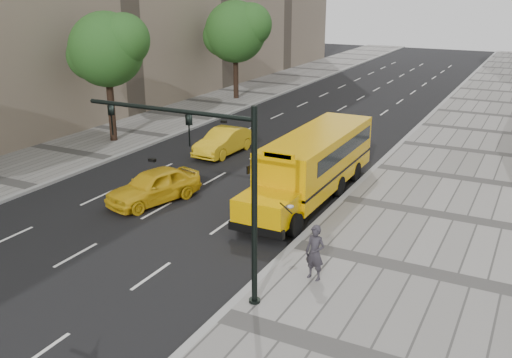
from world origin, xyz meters
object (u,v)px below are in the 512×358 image
at_px(tree_b, 107,49).
at_px(pedestrian, 315,253).
at_px(school_bus, 315,160).
at_px(tree_c, 236,31).
at_px(taxi_far, 224,141).
at_px(taxi_near, 154,186).
at_px(traffic_signal, 213,177).

height_order(tree_b, pedestrian, tree_b).
bearing_deg(school_bus, tree_c, 127.99).
height_order(tree_b, taxi_far, tree_b).
height_order(school_bus, taxi_near, school_bus).
distance_m(tree_b, traffic_signal, 20.58).
distance_m(taxi_far, traffic_signal, 16.77).
height_order(pedestrian, traffic_signal, traffic_signal).
relative_size(taxi_near, traffic_signal, 0.72).
xyz_separation_m(taxi_far, pedestrian, (10.60, -12.04, 0.36)).
distance_m(school_bus, pedestrian, 8.62).
bearing_deg(tree_b, taxi_near, -40.38).
bearing_deg(taxi_far, taxi_near, -79.44).
relative_size(tree_c, taxi_far, 1.82).
relative_size(taxi_near, pedestrian, 2.38).
relative_size(school_bus, traffic_signal, 1.81).
relative_size(tree_b, tree_c, 0.97).
height_order(school_bus, pedestrian, school_bus).
bearing_deg(tree_b, tree_c, 89.96).
xyz_separation_m(taxi_near, traffic_signal, (6.93, -5.92, 3.30)).
bearing_deg(taxi_far, pedestrian, -45.94).
relative_size(tree_c, pedestrian, 4.33).
distance_m(taxi_near, pedestrian, 10.13).
distance_m(pedestrian, traffic_signal, 4.50).
relative_size(tree_c, taxi_near, 1.82).
bearing_deg(traffic_signal, tree_c, 118.00).
relative_size(tree_c, traffic_signal, 1.31).
xyz_separation_m(school_bus, traffic_signal, (0.69, -10.25, 2.33)).
bearing_deg(tree_c, school_bus, -52.01).
relative_size(school_bus, taxi_far, 2.51).
height_order(tree_b, school_bus, tree_b).
relative_size(pedestrian, traffic_signal, 0.30).
distance_m(tree_b, taxi_far, 9.16).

